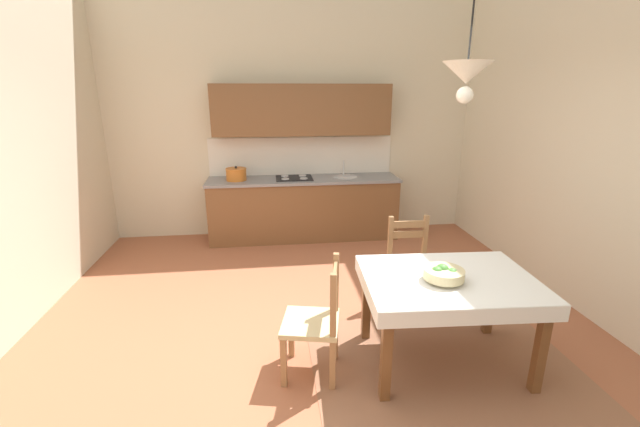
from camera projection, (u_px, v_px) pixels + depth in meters
ground_plane at (321, 356)px, 3.47m from camera, size 5.86×6.85×0.10m
wall_back at (293, 90)px, 5.87m from camera, size 5.86×0.12×4.24m
area_rug at (446, 369)px, 3.24m from camera, size 2.10×1.60×0.01m
kitchen_cabinetry at (303, 181)px, 5.93m from camera, size 2.74×0.63×2.20m
dining_table at (448, 293)px, 3.15m from camera, size 1.35×1.02×0.75m
dining_chair_tv_side at (316, 322)px, 3.08m from camera, size 0.50×0.50×0.93m
dining_chair_kitchen_side at (411, 267)px, 4.03m from camera, size 0.43×0.43×0.93m
fruit_bowl at (444, 274)px, 3.03m from camera, size 0.30×0.30×0.12m
pendant_lamp at (467, 74)px, 2.63m from camera, size 0.32×0.32×0.81m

